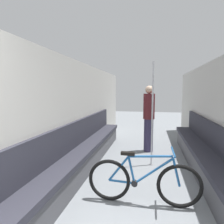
{
  "coord_description": "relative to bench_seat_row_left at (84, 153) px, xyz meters",
  "views": [
    {
      "loc": [
        0.17,
        -0.59,
        1.64
      ],
      "look_at": [
        -0.58,
        3.16,
        1.23
      ],
      "focal_mm": 32.0,
      "sensor_mm": 36.0,
      "label": 1
    }
  ],
  "objects": [
    {
      "name": "wall_left",
      "position": [
        -0.24,
        -0.06,
        0.8
      ],
      "size": [
        0.1,
        9.67,
        2.27
      ],
      "primitive_type": "cube",
      "color": "beige",
      "rests_on": "ground"
    },
    {
      "name": "bicycle",
      "position": [
        1.27,
        -1.11,
        0.0
      ],
      "size": [
        1.63,
        0.46,
        0.81
      ],
      "rotation": [
        0.0,
        0.0,
        0.06
      ],
      "color": "black",
      "rests_on": "ground"
    },
    {
      "name": "grab_pole_near",
      "position": [
        1.39,
        0.48,
        0.76
      ],
      "size": [
        0.08,
        0.08,
        2.25
      ],
      "color": "gray",
      "rests_on": "ground"
    },
    {
      "name": "bench_seat_row_left",
      "position": [
        0.0,
        0.0,
        0.0
      ],
      "size": [
        0.44,
        5.28,
        1.02
      ],
      "color": "#4C4C51",
      "rests_on": "ground"
    },
    {
      "name": "bench_seat_row_right",
      "position": [
        2.41,
        0.0,
        0.0
      ],
      "size": [
        0.44,
        5.28,
        1.02
      ],
      "color": "#4C4C51",
      "rests_on": "ground"
    },
    {
      "name": "passenger_standing",
      "position": [
        1.3,
        1.48,
        0.58
      ],
      "size": [
        0.3,
        0.3,
        1.77
      ],
      "rotation": [
        0.0,
        0.0,
        2.17
      ],
      "color": "#332D4C",
      "rests_on": "ground"
    }
  ]
}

